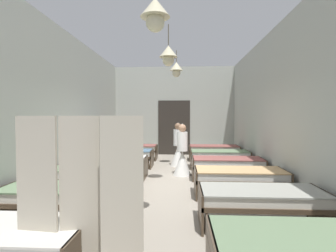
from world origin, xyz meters
TOP-DOWN VIEW (x-y plane):
  - ground_plane at (0.00, 0.00)m, footprint 5.86×11.02m
  - room_shell at (0.00, 1.16)m, footprint 5.66×10.62m
  - bed_right_row_0 at (1.58, -3.76)m, footprint 1.90×0.84m
  - bed_left_row_1 at (-1.58, -2.25)m, footprint 1.90×0.84m
  - bed_right_row_1 at (1.58, -2.25)m, footprint 1.90×0.84m
  - bed_left_row_2 at (-1.58, -0.75)m, footprint 1.90×0.84m
  - bed_right_row_2 at (1.58, -0.75)m, footprint 1.90×0.84m
  - bed_left_row_3 at (-1.58, 0.75)m, footprint 1.90×0.84m
  - bed_right_row_3 at (1.58, 0.75)m, footprint 1.90×0.84m
  - bed_left_row_4 at (-1.58, 2.25)m, footprint 1.90×0.84m
  - bed_right_row_4 at (1.58, 2.25)m, footprint 1.90×0.84m
  - bed_left_row_5 at (-1.58, 3.76)m, footprint 1.90×0.84m
  - bed_right_row_5 at (1.58, 3.76)m, footprint 1.90×0.84m
  - nurse_near_aisle at (0.21, 2.52)m, footprint 0.52×0.52m
  - nurse_mid_aisle at (0.36, 1.14)m, footprint 0.52×0.52m
  - privacy_screen at (-0.63, -3.82)m, footprint 1.24×0.23m

SIDE VIEW (x-z plane):
  - ground_plane at x=0.00m, z-range -0.10..0.00m
  - bed_right_row_0 at x=1.58m, z-range 0.15..0.73m
  - bed_left_row_1 at x=-1.58m, z-range 0.15..0.73m
  - bed_right_row_1 at x=1.58m, z-range 0.15..0.73m
  - bed_left_row_2 at x=-1.58m, z-range 0.15..0.73m
  - bed_right_row_2 at x=1.58m, z-range 0.15..0.73m
  - bed_left_row_3 at x=-1.58m, z-range 0.15..0.73m
  - bed_right_row_3 at x=1.58m, z-range 0.15..0.73m
  - bed_left_row_4 at x=-1.58m, z-range 0.15..0.73m
  - bed_right_row_4 at x=1.58m, z-range 0.15..0.73m
  - bed_left_row_5 at x=-1.58m, z-range 0.15..0.73m
  - bed_right_row_5 at x=1.58m, z-range 0.15..0.73m
  - nurse_near_aisle at x=0.21m, z-range -0.21..1.27m
  - nurse_mid_aisle at x=0.36m, z-range -0.21..1.27m
  - privacy_screen at x=-0.63m, z-range 0.00..1.70m
  - room_shell at x=0.00m, z-range 0.01..3.90m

